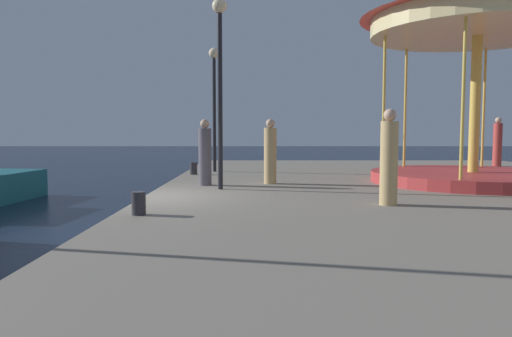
# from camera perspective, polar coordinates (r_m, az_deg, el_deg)

# --- Properties ---
(ground_plane) EXTENTS (120.00, 120.00, 0.00)m
(ground_plane) POSITION_cam_1_polar(r_m,az_deg,el_deg) (11.13, -12.80, -7.27)
(ground_plane) COLOR black
(quay_dock) EXTENTS (14.33, 25.99, 0.80)m
(quay_dock) POSITION_cam_1_polar(r_m,az_deg,el_deg) (11.75, 23.76, -4.94)
(quay_dock) COLOR gray
(quay_dock) RESTS_ON ground
(carousel) EXTENTS (6.31, 6.31, 5.63)m
(carousel) POSITION_cam_1_polar(r_m,az_deg,el_deg) (14.95, 24.71, 14.79)
(carousel) COLOR #B23333
(carousel) RESTS_ON quay_dock
(lamp_post_near_edge) EXTENTS (0.36, 0.36, 4.61)m
(lamp_post_near_edge) POSITION_cam_1_polar(r_m,az_deg,el_deg) (12.07, -4.14, 12.46)
(lamp_post_near_edge) COLOR black
(lamp_post_near_edge) RESTS_ON quay_dock
(lamp_post_mid_promenade) EXTENTS (0.36, 0.36, 4.31)m
(lamp_post_mid_promenade) POSITION_cam_1_polar(r_m,az_deg,el_deg) (17.24, -4.81, 9.45)
(lamp_post_mid_promenade) COLOR black
(lamp_post_mid_promenade) RESTS_ON quay_dock
(bollard_north) EXTENTS (0.24, 0.24, 0.40)m
(bollard_north) POSITION_cam_1_polar(r_m,az_deg,el_deg) (16.16, -7.21, 0.01)
(bollard_north) COLOR #2D2D33
(bollard_north) RESTS_ON quay_dock
(bollard_south) EXTENTS (0.24, 0.24, 0.40)m
(bollard_south) POSITION_cam_1_polar(r_m,az_deg,el_deg) (8.58, -13.47, -3.99)
(bollard_south) COLOR #2D2D33
(bollard_south) RESTS_ON quay_dock
(person_far_corner) EXTENTS (0.34, 0.34, 1.76)m
(person_far_corner) POSITION_cam_1_polar(r_m,az_deg,el_deg) (13.21, 1.81, 1.78)
(person_far_corner) COLOR tan
(person_far_corner) RESTS_ON quay_dock
(person_near_carousel) EXTENTS (0.34, 0.34, 1.99)m
(person_near_carousel) POSITION_cam_1_polar(r_m,az_deg,el_deg) (21.93, 26.60, 2.66)
(person_near_carousel) COLOR #B23833
(person_near_carousel) RESTS_ON quay_dock
(person_mid_promenade) EXTENTS (0.34, 0.34, 1.74)m
(person_mid_promenade) POSITION_cam_1_polar(r_m,az_deg,el_deg) (12.89, -5.88, 1.65)
(person_mid_promenade) COLOR #514C56
(person_mid_promenade) RESTS_ON quay_dock
(person_by_the_water) EXTENTS (0.34, 0.34, 1.86)m
(person_by_the_water) POSITION_cam_1_polar(r_m,az_deg,el_deg) (9.73, 15.46, 0.96)
(person_by_the_water) COLOR tan
(person_by_the_water) RESTS_ON quay_dock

